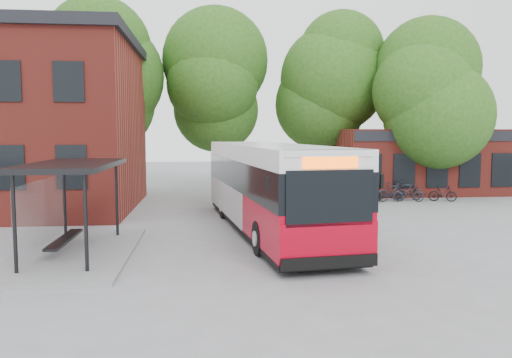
{
  "coord_description": "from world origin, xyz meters",
  "views": [
    {
      "loc": [
        -0.48,
        -16.68,
        3.76
      ],
      "look_at": [
        1.5,
        2.39,
        2.0
      ],
      "focal_mm": 35.0,
      "sensor_mm": 36.0,
      "label": 1
    }
  ],
  "objects": [
    {
      "name": "tree_1",
      "position": [
        1.0,
        17.0,
        5.2
      ],
      "size": [
        7.92,
        7.92,
        10.4
      ],
      "primitive_type": null,
      "color": "#244E14",
      "rests_on": "ground"
    },
    {
      "name": "bike_rail",
      "position": [
        9.28,
        10.0,
        0.19
      ],
      "size": [
        5.2,
        0.1,
        0.38
      ],
      "primitive_type": null,
      "color": "black",
      "rests_on": "ground"
    },
    {
      "name": "tree_3",
      "position": [
        13.0,
        12.0,
        4.64
      ],
      "size": [
        7.04,
        7.04,
        9.28
      ],
      "primitive_type": null,
      "color": "#244E14",
      "rests_on": "ground"
    },
    {
      "name": "tree_2",
      "position": [
        8.0,
        16.0,
        5.5
      ],
      "size": [
        7.92,
        7.92,
        11.0
      ],
      "primitive_type": null,
      "color": "#244E14",
      "rests_on": "ground"
    },
    {
      "name": "tree_0",
      "position": [
        -6.0,
        16.0,
        5.5
      ],
      "size": [
        7.92,
        7.92,
        11.0
      ],
      "primitive_type": null,
      "color": "#244E14",
      "rests_on": "ground"
    },
    {
      "name": "bicycle_5",
      "position": [
        9.81,
        9.7,
        0.53
      ],
      "size": [
        1.82,
        0.79,
        1.06
      ],
      "primitive_type": "imported",
      "rotation": [
        0.0,
        0.0,
        1.74
      ],
      "color": "#222229",
      "rests_on": "ground"
    },
    {
      "name": "shop_row",
      "position": [
        15.0,
        14.0,
        2.0
      ],
      "size": [
        14.0,
        6.2,
        4.0
      ],
      "primitive_type": null,
      "color": "maroon",
      "rests_on": "ground"
    },
    {
      "name": "bicycle_1",
      "position": [
        8.39,
        10.52,
        0.55
      ],
      "size": [
        1.91,
        1.14,
        1.11
      ],
      "primitive_type": "imported",
      "rotation": [
        0.0,
        0.0,
        1.21
      ],
      "color": "black",
      "rests_on": "ground"
    },
    {
      "name": "bicycle_6",
      "position": [
        10.68,
        9.53,
        0.45
      ],
      "size": [
        1.79,
        0.87,
        0.9
      ],
      "primitive_type": "imported",
      "rotation": [
        0.0,
        0.0,
        1.4
      ],
      "color": "black",
      "rests_on": "ground"
    },
    {
      "name": "bicycle_7",
      "position": [
        10.89,
        10.27,
        0.52
      ],
      "size": [
        1.81,
        0.92,
        1.05
      ],
      "primitive_type": "imported",
      "rotation": [
        0.0,
        0.0,
        1.31
      ],
      "color": "#202129",
      "rests_on": "ground"
    },
    {
      "name": "bicycle_4",
      "position": [
        8.96,
        10.61,
        0.4
      ],
      "size": [
        1.53,
        0.54,
        0.8
      ],
      "primitive_type": "imported",
      "rotation": [
        0.0,
        0.0,
        1.56
      ],
      "color": "black",
      "rests_on": "ground"
    },
    {
      "name": "bicycle_2",
      "position": [
        8.04,
        9.57,
        0.5
      ],
      "size": [
        2.03,
        1.21,
        1.01
      ],
      "primitive_type": "imported",
      "rotation": [
        0.0,
        0.0,
        1.27
      ],
      "color": "black",
      "rests_on": "ground"
    },
    {
      "name": "ground",
      "position": [
        0.0,
        0.0,
        0.0
      ],
      "size": [
        100.0,
        100.0,
        0.0
      ],
      "primitive_type": "plane",
      "color": "gray"
    },
    {
      "name": "bus_shelter",
      "position": [
        -4.5,
        -1.0,
        1.45
      ],
      "size": [
        3.6,
        7.0,
        2.9
      ],
      "primitive_type": null,
      "color": "black",
      "rests_on": "ground"
    },
    {
      "name": "bicycle_0",
      "position": [
        7.79,
        10.79,
        0.45
      ],
      "size": [
        1.81,
        1.19,
        0.9
      ],
      "primitive_type": "imported",
      "rotation": [
        0.0,
        0.0,
        1.95
      ],
      "color": "black",
      "rests_on": "ground"
    },
    {
      "name": "bicycle_extra_0",
      "position": [
        12.62,
        9.44,
        0.45
      ],
      "size": [
        1.54,
        0.92,
        0.9
      ],
      "primitive_type": "imported",
      "rotation": [
        0.0,
        0.0,
        1.21
      ],
      "color": "black",
      "rests_on": "ground"
    },
    {
      "name": "city_bus",
      "position": [
        1.96,
        2.2,
        1.67
      ],
      "size": [
        4.32,
        13.38,
        3.34
      ],
      "primitive_type": null,
      "rotation": [
        0.0,
        0.0,
        0.12
      ],
      "color": "#AB0216",
      "rests_on": "ground"
    },
    {
      "name": "bicycle_3",
      "position": [
        8.33,
        9.65,
        0.52
      ],
      "size": [
        1.78,
        0.98,
        1.03
      ],
      "primitive_type": "imported",
      "rotation": [
        0.0,
        0.0,
        1.27
      ],
      "color": "black",
      "rests_on": "ground"
    }
  ]
}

